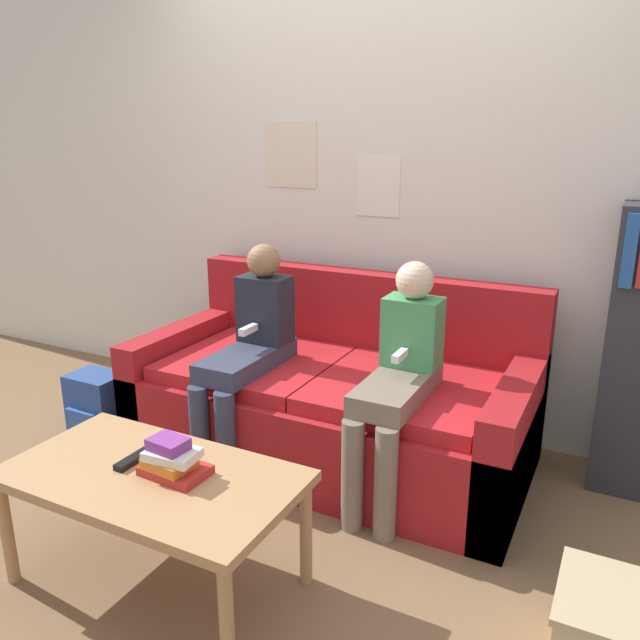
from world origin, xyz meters
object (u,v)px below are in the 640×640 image
couch (333,401)px  person_right (399,374)px  tv_remote (135,458)px  backpack (97,404)px  person_left (248,346)px  coffee_table (152,485)px

couch → person_right: (0.41, -0.23, 0.29)m
tv_remote → backpack: (-0.98, 0.73, -0.29)m
person_left → backpack: bearing=-171.3°
coffee_table → person_right: 1.07m
person_left → person_right: bearing=-0.2°
coffee_table → tv_remote: (-0.10, 0.03, 0.06)m
tv_remote → coffee_table: bearing=-18.4°
person_right → person_left: bearing=179.8°
couch → person_left: (-0.33, -0.23, 0.30)m
coffee_table → person_left: (-0.20, 0.90, 0.19)m
couch → backpack: 1.28m
tv_remote → couch: bearing=78.3°
person_left → backpack: 0.99m
backpack → couch: bearing=16.5°
coffee_table → tv_remote: size_ratio=5.94×
coffee_table → person_right: (0.55, 0.90, 0.18)m
person_right → backpack: (-1.63, -0.13, -0.41)m
person_right → tv_remote: (-0.65, -0.86, -0.13)m
couch → tv_remote: couch is taller
backpack → person_left: bearing=8.7°
coffee_table → backpack: coffee_table is taller
person_left → tv_remote: person_left is taller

